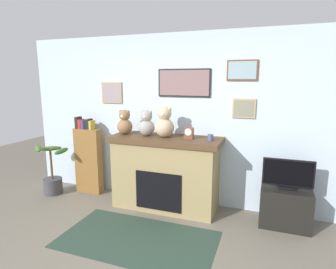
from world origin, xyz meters
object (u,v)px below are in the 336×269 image
(candle_jar, at_px, (210,137))
(teddy_bear_cream, at_px, (165,123))
(potted_plant, at_px, (52,176))
(fireplace, at_px, (166,172))
(tv_stand, at_px, (285,207))
(mantel_clock, at_px, (189,133))
(bookshelf, at_px, (88,158))
(television, at_px, (288,175))
(teddy_bear_brown, at_px, (147,124))
(teddy_bear_tan, at_px, (125,123))

(candle_jar, xyz_separation_m, teddy_bear_cream, (-0.67, -0.00, 0.16))
(potted_plant, bearing_deg, fireplace, 5.29)
(tv_stand, distance_m, mantel_clock, 1.61)
(candle_jar, bearing_deg, fireplace, 178.48)
(bookshelf, bearing_deg, candle_jar, -3.17)
(tv_stand, bearing_deg, teddy_bear_cream, -179.40)
(bookshelf, height_order, mantel_clock, bookshelf)
(tv_stand, distance_m, television, 0.45)
(bookshelf, height_order, teddy_bear_brown, teddy_bear_brown)
(mantel_clock, xyz_separation_m, teddy_bear_tan, (-1.02, 0.00, 0.09))
(bookshelf, relative_size, teddy_bear_tan, 3.46)
(mantel_clock, bearing_deg, tv_stand, 0.80)
(mantel_clock, bearing_deg, fireplace, 176.95)
(fireplace, height_order, teddy_bear_cream, teddy_bear_cream)
(television, distance_m, candle_jar, 1.10)
(potted_plant, xyz_separation_m, teddy_bear_brown, (1.70, 0.17, 0.96))
(teddy_bear_brown, bearing_deg, teddy_bear_cream, -0.02)
(fireplace, height_order, teddy_bear_brown, teddy_bear_brown)
(potted_plant, bearing_deg, teddy_bear_cream, 4.78)
(potted_plant, relative_size, mantel_clock, 5.31)
(fireplace, relative_size, teddy_bear_tan, 4.36)
(bookshelf, height_order, potted_plant, bookshelf)
(teddy_bear_brown, bearing_deg, bookshelf, 174.18)
(tv_stand, xyz_separation_m, teddy_bear_tan, (-2.35, -0.02, 1.00))
(television, xyz_separation_m, candle_jar, (-1.02, -0.02, 0.42))
(potted_plant, distance_m, teddy_bear_brown, 1.96)
(bookshelf, xyz_separation_m, television, (3.13, -0.10, 0.11))
(candle_jar, relative_size, teddy_bear_cream, 0.20)
(tv_stand, relative_size, teddy_bear_cream, 1.41)
(television, bearing_deg, potted_plant, -177.17)
(fireplace, height_order, tv_stand, fireplace)
(bookshelf, relative_size, tv_stand, 2.06)
(potted_plant, distance_m, teddy_bear_tan, 1.65)
(candle_jar, xyz_separation_m, teddy_bear_brown, (-0.96, -0.00, 0.13))
(fireplace, distance_m, teddy_bear_tan, 0.97)
(candle_jar, bearing_deg, teddy_bear_tan, -179.98)
(fireplace, xyz_separation_m, bookshelf, (-1.45, 0.10, 0.05))
(teddy_bear_tan, bearing_deg, candle_jar, 0.02)
(television, height_order, mantel_clock, mantel_clock)
(teddy_bear_tan, bearing_deg, mantel_clock, -0.06)
(television, bearing_deg, teddy_bear_brown, -179.54)
(fireplace, relative_size, candle_jar, 18.63)
(television, distance_m, mantel_clock, 1.40)
(candle_jar, bearing_deg, tv_stand, 0.96)
(potted_plant, distance_m, television, 3.70)
(fireplace, relative_size, mantel_clock, 10.24)
(candle_jar, bearing_deg, television, 0.87)
(teddy_bear_tan, bearing_deg, television, 0.39)
(fireplace, height_order, candle_jar, candle_jar)
(mantel_clock, bearing_deg, candle_jar, 0.29)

